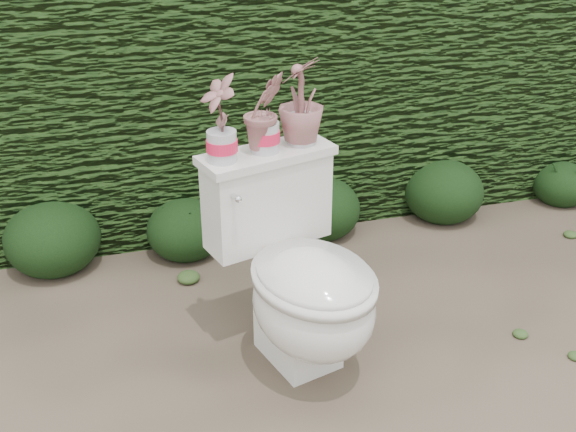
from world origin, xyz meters
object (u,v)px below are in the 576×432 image
object	(u,v)px
potted_plant_center	(264,114)
potted_plant_right	(301,104)
potted_plant_left	(221,121)
toilet	(301,280)

from	to	relation	value
potted_plant_center	potted_plant_right	bearing A→B (deg)	2.09
potted_plant_left	potted_plant_center	distance (m)	0.17
toilet	potted_plant_right	bearing A→B (deg)	58.64
potted_plant_left	potted_plant_right	distance (m)	0.32
toilet	potted_plant_right	world-z (taller)	potted_plant_right
potted_plant_left	potted_plant_right	size ratio (longest dim) A/B	0.96
toilet	potted_plant_center	xyz separation A→B (m)	(-0.07, 0.23, 0.56)
potted_plant_left	potted_plant_center	xyz separation A→B (m)	(0.16, 0.05, -0.01)
toilet	potted_plant_left	size ratio (longest dim) A/B	2.65
toilet	potted_plant_center	size ratio (longest dim) A/B	2.78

